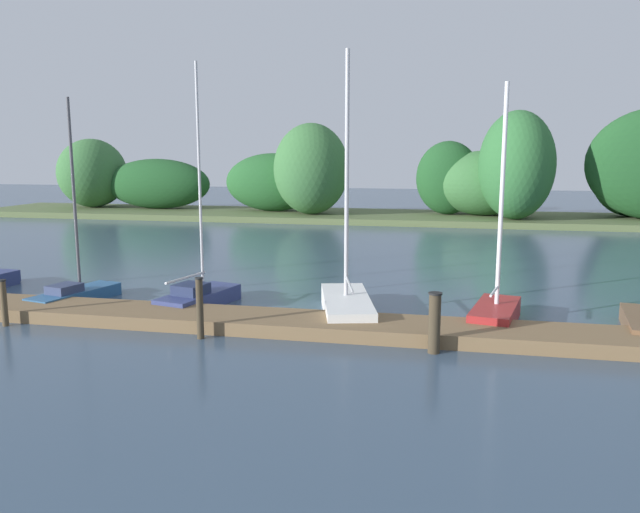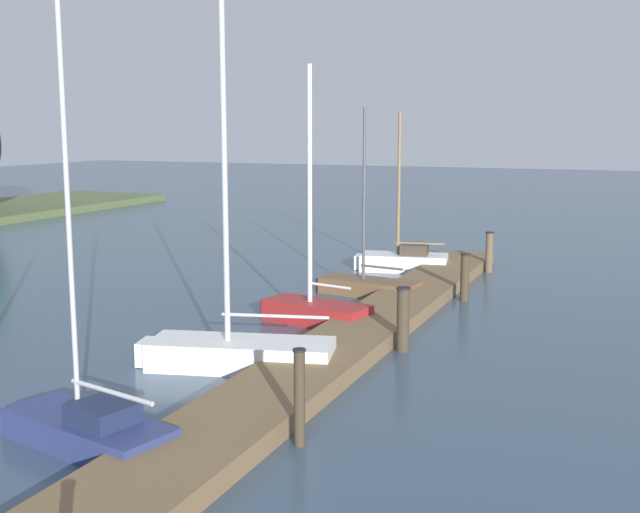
% 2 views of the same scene
% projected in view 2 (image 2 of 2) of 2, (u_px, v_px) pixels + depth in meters
% --- Properties ---
extents(dock_pier, '(30.04, 1.80, 0.35)m').
position_uv_depth(dock_pier, '(307.00, 371.00, 15.64)').
color(dock_pier, brown).
rests_on(dock_pier, ground).
extents(sailboat_2, '(1.76, 3.28, 7.14)m').
position_uv_depth(sailboat_2, '(85.00, 424.00, 12.38)').
color(sailboat_2, navy).
rests_on(sailboat_2, ground).
extents(sailboat_3, '(2.13, 4.14, 7.31)m').
position_uv_depth(sailboat_3, '(233.00, 349.00, 16.39)').
color(sailboat_3, white).
rests_on(sailboat_3, ground).
extents(sailboat_4, '(1.58, 3.03, 6.35)m').
position_uv_depth(sailboat_4, '(312.00, 307.00, 20.10)').
color(sailboat_4, maroon).
rests_on(sailboat_4, ground).
extents(sailboat_5, '(1.53, 3.20, 5.40)m').
position_uv_depth(sailboat_5, '(366.00, 285.00, 23.51)').
color(sailboat_5, brown).
rests_on(sailboat_5, ground).
extents(sailboat_6, '(1.74, 3.24, 5.37)m').
position_uv_depth(sailboat_6, '(402.00, 259.00, 27.38)').
color(sailboat_6, white).
rests_on(sailboat_6, ground).
extents(mooring_piling_2, '(0.20, 0.20, 1.55)m').
position_uv_depth(mooring_piling_2, '(299.00, 397.00, 12.33)').
color(mooring_piling_2, '#3D3323').
rests_on(mooring_piling_2, ground).
extents(mooring_piling_3, '(0.32, 0.32, 1.43)m').
position_uv_depth(mooring_piling_3, '(403.00, 319.00, 17.56)').
color(mooring_piling_3, '#3D3323').
rests_on(mooring_piling_3, ground).
extents(mooring_piling_4, '(0.28, 0.28, 1.36)m').
position_uv_depth(mooring_piling_4, '(465.00, 277.00, 22.56)').
color(mooring_piling_4, '#3D3323').
rests_on(mooring_piling_4, ground).
extents(mooring_piling_5, '(0.29, 0.29, 1.37)m').
position_uv_depth(mooring_piling_5, '(489.00, 252.00, 27.03)').
color(mooring_piling_5, brown).
rests_on(mooring_piling_5, ground).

